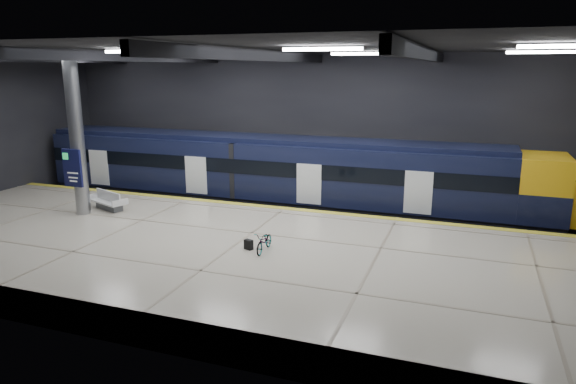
% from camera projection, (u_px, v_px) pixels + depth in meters
% --- Properties ---
extents(ground, '(30.00, 30.00, 0.00)m').
position_uv_depth(ground, '(262.00, 251.00, 20.97)').
color(ground, black).
rests_on(ground, ground).
extents(room_shell, '(30.10, 16.10, 8.05)m').
position_uv_depth(room_shell, '(260.00, 110.00, 19.62)').
color(room_shell, black).
rests_on(room_shell, ground).
extents(platform, '(30.00, 11.00, 1.10)m').
position_uv_depth(platform, '(235.00, 260.00, 18.55)').
color(platform, '#B8AE9C').
rests_on(platform, ground).
extents(safety_strip, '(30.00, 0.40, 0.01)m').
position_uv_depth(safety_strip, '(285.00, 208.00, 23.22)').
color(safety_strip, gold).
rests_on(safety_strip, platform).
extents(rails, '(30.00, 1.52, 0.16)m').
position_uv_depth(rails, '(304.00, 214.00, 25.98)').
color(rails, gray).
rests_on(rails, ground).
extents(train, '(29.40, 2.84, 3.79)m').
position_uv_depth(train, '(295.00, 175.00, 25.67)').
color(train, black).
rests_on(train, ground).
extents(bench, '(2.07, 1.42, 0.85)m').
position_uv_depth(bench, '(109.00, 203.00, 23.01)').
color(bench, '#595B60').
rests_on(bench, platform).
extents(bicycle, '(0.54, 1.39, 0.72)m').
position_uv_depth(bicycle, '(264.00, 241.00, 17.72)').
color(bicycle, '#99999E').
rests_on(bicycle, platform).
extents(pannier_bag, '(0.34, 0.27, 0.35)m').
position_uv_depth(pannier_bag, '(249.00, 245.00, 17.96)').
color(pannier_bag, black).
rests_on(pannier_bag, platform).
extents(info_column, '(0.90, 0.78, 6.90)m').
position_uv_depth(info_column, '(76.00, 137.00, 21.61)').
color(info_column, '#9EA0A5').
rests_on(info_column, platform).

